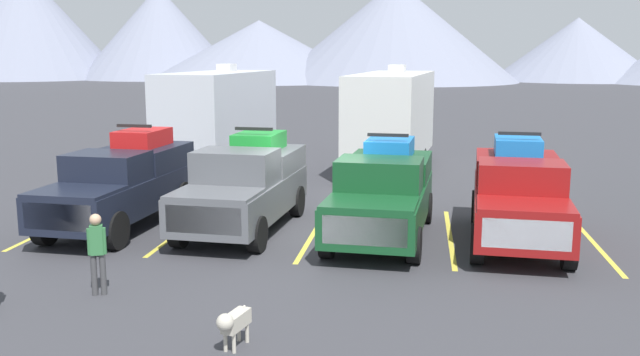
{
  "coord_description": "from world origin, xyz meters",
  "views": [
    {
      "loc": [
        2.56,
        -16.65,
        4.48
      ],
      "look_at": [
        0.0,
        1.21,
        1.2
      ],
      "focal_mm": 39.24,
      "sensor_mm": 36.0,
      "label": 1
    }
  ],
  "objects_px": {
    "pickup_truck_d": "(519,194)",
    "camper_trailer_b": "(392,116)",
    "pickup_truck_a": "(123,182)",
    "camper_trailer_a": "(218,114)",
    "person_a": "(97,249)",
    "pickup_truck_b": "(245,184)",
    "dog": "(233,322)",
    "pickup_truck_c": "(383,192)"
  },
  "relations": [
    {
      "from": "pickup_truck_a",
      "to": "person_a",
      "type": "bearing_deg",
      "value": -71.35
    },
    {
      "from": "camper_trailer_a",
      "to": "camper_trailer_b",
      "type": "distance_m",
      "value": 6.72
    },
    {
      "from": "camper_trailer_a",
      "to": "camper_trailer_b",
      "type": "bearing_deg",
      "value": 1.25
    },
    {
      "from": "pickup_truck_b",
      "to": "person_a",
      "type": "height_order",
      "value": "pickup_truck_b"
    },
    {
      "from": "pickup_truck_a",
      "to": "pickup_truck_c",
      "type": "distance_m",
      "value": 6.72
    },
    {
      "from": "pickup_truck_d",
      "to": "dog",
      "type": "distance_m",
      "value": 8.67
    },
    {
      "from": "pickup_truck_a",
      "to": "pickup_truck_d",
      "type": "height_order",
      "value": "pickup_truck_a"
    },
    {
      "from": "pickup_truck_b",
      "to": "pickup_truck_c",
      "type": "bearing_deg",
      "value": -5.03
    },
    {
      "from": "pickup_truck_d",
      "to": "person_a",
      "type": "relative_size",
      "value": 3.53
    },
    {
      "from": "camper_trailer_a",
      "to": "dog",
      "type": "xyz_separation_m",
      "value": [
        5.03,
        -16.54,
        -1.66
      ]
    },
    {
      "from": "pickup_truck_d",
      "to": "camper_trailer_a",
      "type": "relative_size",
      "value": 0.69
    },
    {
      "from": "camper_trailer_b",
      "to": "dog",
      "type": "bearing_deg",
      "value": -95.76
    },
    {
      "from": "camper_trailer_a",
      "to": "person_a",
      "type": "xyz_separation_m",
      "value": [
        1.92,
        -14.53,
        -1.2
      ]
    },
    {
      "from": "camper_trailer_a",
      "to": "person_a",
      "type": "relative_size",
      "value": 5.08
    },
    {
      "from": "pickup_truck_c",
      "to": "camper_trailer_b",
      "type": "relative_size",
      "value": 0.65
    },
    {
      "from": "camper_trailer_a",
      "to": "person_a",
      "type": "height_order",
      "value": "camper_trailer_a"
    },
    {
      "from": "camper_trailer_b",
      "to": "dog",
      "type": "height_order",
      "value": "camper_trailer_b"
    },
    {
      "from": "pickup_truck_b",
      "to": "person_a",
      "type": "xyz_separation_m",
      "value": [
        -1.49,
        -5.27,
        -0.26
      ]
    },
    {
      "from": "camper_trailer_b",
      "to": "pickup_truck_a",
      "type": "bearing_deg",
      "value": -124.2
    },
    {
      "from": "pickup_truck_d",
      "to": "camper_trailer_b",
      "type": "distance_m",
      "value": 10.33
    },
    {
      "from": "camper_trailer_b",
      "to": "pickup_truck_b",
      "type": "bearing_deg",
      "value": -109.36
    },
    {
      "from": "pickup_truck_d",
      "to": "pickup_truck_c",
      "type": "bearing_deg",
      "value": -179.81
    },
    {
      "from": "camper_trailer_b",
      "to": "dog",
      "type": "distance_m",
      "value": 16.85
    },
    {
      "from": "pickup_truck_b",
      "to": "camper_trailer_b",
      "type": "height_order",
      "value": "camper_trailer_b"
    },
    {
      "from": "pickup_truck_d",
      "to": "camper_trailer_b",
      "type": "height_order",
      "value": "camper_trailer_b"
    },
    {
      "from": "pickup_truck_d",
      "to": "pickup_truck_a",
      "type": "bearing_deg",
      "value": 179.3
    },
    {
      "from": "pickup_truck_b",
      "to": "camper_trailer_a",
      "type": "height_order",
      "value": "camper_trailer_a"
    },
    {
      "from": "pickup_truck_a",
      "to": "camper_trailer_a",
      "type": "bearing_deg",
      "value": 91.24
    },
    {
      "from": "dog",
      "to": "pickup_truck_c",
      "type": "bearing_deg",
      "value": 74.82
    },
    {
      "from": "pickup_truck_c",
      "to": "person_a",
      "type": "relative_size",
      "value": 3.6
    },
    {
      "from": "dog",
      "to": "pickup_truck_b",
      "type": "bearing_deg",
      "value": 102.55
    },
    {
      "from": "pickup_truck_b",
      "to": "pickup_truck_d",
      "type": "relative_size",
      "value": 1.0
    },
    {
      "from": "person_a",
      "to": "pickup_truck_c",
      "type": "bearing_deg",
      "value": 44.77
    },
    {
      "from": "pickup_truck_c",
      "to": "camper_trailer_b",
      "type": "height_order",
      "value": "camper_trailer_b"
    },
    {
      "from": "pickup_truck_a",
      "to": "pickup_truck_b",
      "type": "xyz_separation_m",
      "value": [
        3.21,
        0.18,
        -0.01
      ]
    },
    {
      "from": "pickup_truck_c",
      "to": "dog",
      "type": "height_order",
      "value": "pickup_truck_c"
    },
    {
      "from": "pickup_truck_d",
      "to": "person_a",
      "type": "distance_m",
      "value": 9.6
    },
    {
      "from": "pickup_truck_d",
      "to": "pickup_truck_b",
      "type": "bearing_deg",
      "value": 177.46
    },
    {
      "from": "person_a",
      "to": "dog",
      "type": "xyz_separation_m",
      "value": [
        3.11,
        -2.01,
        -0.46
      ]
    },
    {
      "from": "pickup_truck_a",
      "to": "camper_trailer_b",
      "type": "xyz_separation_m",
      "value": [
        6.51,
        9.58,
        0.92
      ]
    },
    {
      "from": "pickup_truck_b",
      "to": "pickup_truck_d",
      "type": "distance_m",
      "value": 6.72
    },
    {
      "from": "pickup_truck_d",
      "to": "camper_trailer_b",
      "type": "xyz_separation_m",
      "value": [
        -3.41,
        9.7,
        0.93
      ]
    }
  ]
}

